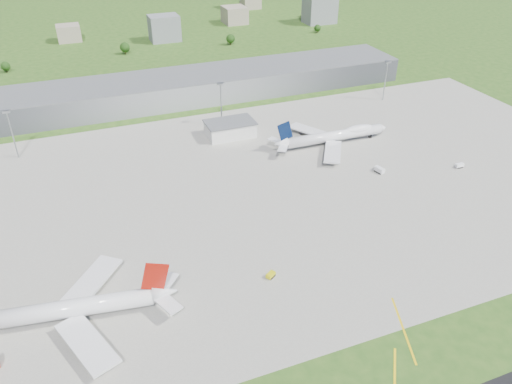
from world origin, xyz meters
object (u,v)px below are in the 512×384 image
object	(u,v)px
tug_yellow	(271,275)
van_white_near	(379,170)
airliner_red_twin	(70,309)
airliner_blue_quad	(335,136)
van_white_far	(459,166)

from	to	relation	value
tug_yellow	van_white_near	bearing A→B (deg)	0.56
tug_yellow	van_white_near	xyz separation A→B (m)	(78.77, 51.01, 0.44)
airliner_red_twin	airliner_blue_quad	distance (m)	163.65
airliner_blue_quad	tug_yellow	xyz separation A→B (m)	(-73.61, -86.76, -3.97)
airliner_blue_quad	van_white_near	size ratio (longest dim) A/B	11.69
airliner_blue_quad	tug_yellow	size ratio (longest dim) A/B	16.51
tug_yellow	van_white_far	world-z (taller)	van_white_far
tug_yellow	van_white_near	distance (m)	93.85
airliner_blue_quad	airliner_red_twin	bearing A→B (deg)	-148.30
airliner_red_twin	tug_yellow	world-z (taller)	airliner_red_twin
tug_yellow	van_white_far	bearing A→B (deg)	-13.42
airliner_red_twin	tug_yellow	size ratio (longest dim) A/B	17.23
airliner_red_twin	van_white_far	distance (m)	189.74
airliner_blue_quad	van_white_far	size ratio (longest dim) A/B	15.79
van_white_far	tug_yellow	bearing A→B (deg)	-158.56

